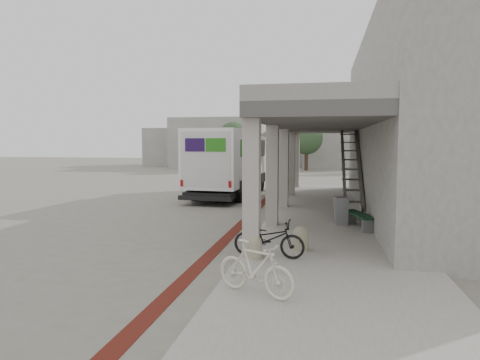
% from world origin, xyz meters
% --- Properties ---
extents(ground, '(120.00, 120.00, 0.00)m').
position_xyz_m(ground, '(0.00, 0.00, 0.00)').
color(ground, slate).
rests_on(ground, ground).
extents(bike_lane_stripe, '(0.35, 40.00, 0.01)m').
position_xyz_m(bike_lane_stripe, '(1.00, 2.00, 0.01)').
color(bike_lane_stripe, '#521810').
rests_on(bike_lane_stripe, ground).
extents(sidewalk, '(4.40, 28.00, 0.12)m').
position_xyz_m(sidewalk, '(4.00, 0.00, 0.06)').
color(sidewalk, gray).
rests_on(sidewalk, ground).
extents(transit_building, '(7.60, 17.00, 7.00)m').
position_xyz_m(transit_building, '(6.83, 4.50, 3.40)').
color(transit_building, gray).
rests_on(transit_building, ground).
extents(distant_backdrop, '(28.00, 10.00, 6.50)m').
position_xyz_m(distant_backdrop, '(-2.84, 35.89, 2.70)').
color(distant_backdrop, gray).
rests_on(distant_backdrop, ground).
extents(tree_left, '(3.20, 3.20, 4.80)m').
position_xyz_m(tree_left, '(-5.00, 28.00, 3.18)').
color(tree_left, '#38281C').
rests_on(tree_left, ground).
extents(tree_mid, '(3.20, 3.20, 4.80)m').
position_xyz_m(tree_mid, '(2.00, 30.00, 3.18)').
color(tree_mid, '#38281C').
rests_on(tree_mid, ground).
extents(tree_right, '(3.20, 3.20, 4.80)m').
position_xyz_m(tree_right, '(10.00, 29.00, 3.18)').
color(tree_right, '#38281C').
rests_on(tree_right, ground).
extents(fedex_truck, '(2.93, 8.13, 3.41)m').
position_xyz_m(fedex_truck, '(-1.09, 8.39, 1.82)').
color(fedex_truck, black).
rests_on(fedex_truck, ground).
extents(bench, '(0.95, 1.93, 0.44)m').
position_xyz_m(bench, '(4.83, 0.52, 0.44)').
color(bench, gray).
rests_on(bench, sidewalk).
extents(bollard_near, '(0.36, 0.36, 0.53)m').
position_xyz_m(bollard_near, '(2.18, -3.60, 0.39)').
color(bollard_near, gray).
rests_on(bollard_near, sidewalk).
extents(bollard_far, '(0.40, 0.40, 0.59)m').
position_xyz_m(bollard_far, '(3.19, -2.63, 0.42)').
color(bollard_far, gray).
rests_on(bollard_far, sidewalk).
extents(utility_cabinet, '(0.47, 0.58, 0.88)m').
position_xyz_m(utility_cabinet, '(4.30, 1.07, 0.56)').
color(utility_cabinet, gray).
rests_on(utility_cabinet, sidewalk).
extents(bicycle_black, '(1.73, 0.77, 0.88)m').
position_xyz_m(bicycle_black, '(2.50, -3.47, 0.56)').
color(bicycle_black, black).
rests_on(bicycle_black, sidewalk).
extents(bicycle_cream, '(1.62, 1.10, 0.95)m').
position_xyz_m(bicycle_cream, '(2.58, -5.98, 0.60)').
color(bicycle_cream, beige).
rests_on(bicycle_cream, sidewalk).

